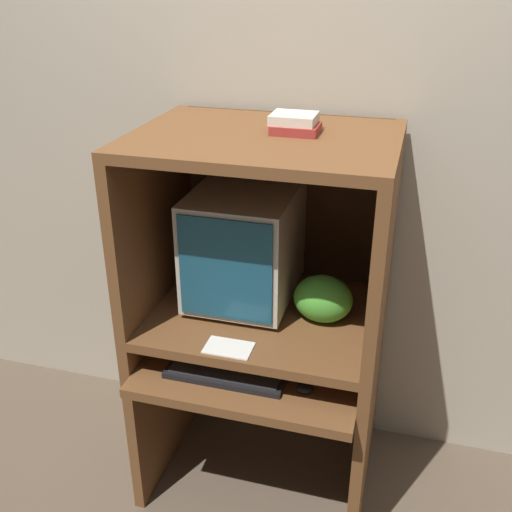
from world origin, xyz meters
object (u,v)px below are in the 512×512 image
mouse (304,388)px  crt_monitor (244,244)px  book_stack (295,123)px  keyboard (226,373)px  snack_bag (323,299)px

mouse → crt_monitor: bearing=132.5°
crt_monitor → mouse: bearing=-47.5°
mouse → book_stack: bearing=112.1°
crt_monitor → book_stack: bearing=-10.5°
crt_monitor → mouse: crt_monitor is taller
keyboard → crt_monitor: bearing=94.7°
mouse → snack_bag: (0.01, 0.25, 0.21)m
mouse → keyboard: bearing=177.4°
snack_bag → keyboard: bearing=-141.0°
snack_bag → book_stack: (-0.13, 0.05, 0.60)m
crt_monitor → snack_bag: crt_monitor is taller
mouse → book_stack: (-0.12, 0.30, 0.81)m
mouse → book_stack: book_stack is taller
keyboard → book_stack: size_ratio=2.67×
mouse → snack_bag: snack_bag is taller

